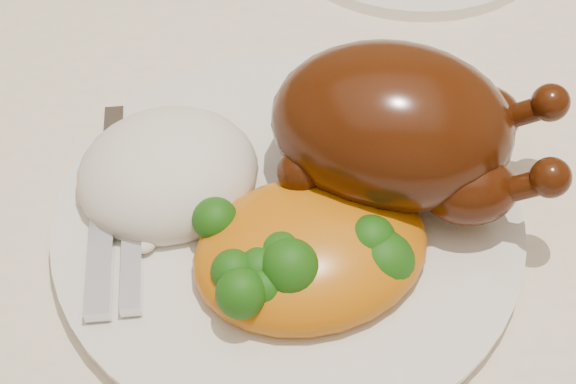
{
  "coord_description": "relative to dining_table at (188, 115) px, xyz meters",
  "views": [
    {
      "loc": [
        0.06,
        -0.49,
        1.17
      ],
      "look_at": [
        0.08,
        -0.2,
        0.8
      ],
      "focal_mm": 50.0,
      "sensor_mm": 36.0,
      "label": 1
    }
  ],
  "objects": [
    {
      "name": "dining_table",
      "position": [
        0.0,
        0.0,
        0.0
      ],
      "size": [
        1.6,
        0.9,
        0.76
      ],
      "color": "brown",
      "rests_on": "floor"
    },
    {
      "name": "tablecloth",
      "position": [
        0.0,
        0.0,
        0.07
      ],
      "size": [
        1.73,
        1.03,
        0.18
      ],
      "color": "white",
      "rests_on": "dining_table"
    },
    {
      "name": "dinner_plate",
      "position": [
        0.08,
        -0.2,
        0.11
      ],
      "size": [
        0.35,
        0.35,
        0.01
      ],
      "primitive_type": "cylinder",
      "rotation": [
        0.0,
        0.0,
        0.28
      ],
      "color": "white",
      "rests_on": "tablecloth"
    },
    {
      "name": "roast_chicken",
      "position": [
        0.14,
        -0.17,
        0.16
      ],
      "size": [
        0.19,
        0.14,
        0.09
      ],
      "rotation": [
        0.0,
        0.0,
        -0.26
      ],
      "color": "#421907",
      "rests_on": "dinner_plate"
    },
    {
      "name": "rice_mound",
      "position": [
        0.0,
        -0.17,
        0.13
      ],
      "size": [
        0.13,
        0.13,
        0.06
      ],
      "rotation": [
        0.0,
        0.0,
        0.26
      ],
      "color": "white",
      "rests_on": "dinner_plate"
    },
    {
      "name": "mac_and_cheese",
      "position": [
        0.09,
        -0.24,
        0.13
      ],
      "size": [
        0.16,
        0.14,
        0.06
      ],
      "rotation": [
        0.0,
        0.0,
        0.25
      ],
      "color": "orange",
      "rests_on": "dinner_plate"
    },
    {
      "name": "cutlery",
      "position": [
        -0.03,
        -0.21,
        0.12
      ],
      "size": [
        0.03,
        0.16,
        0.01
      ],
      "rotation": [
        0.0,
        0.0,
        0.04
      ],
      "color": "silver",
      "rests_on": "dinner_plate"
    }
  ]
}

